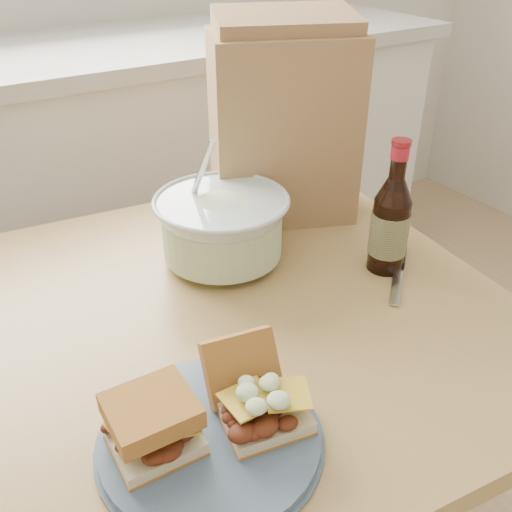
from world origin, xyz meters
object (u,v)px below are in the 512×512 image
dining_table (239,355)px  coleslaw_bowl (222,230)px  beer_bottle (390,223)px  plate (210,438)px  paper_bag (283,128)px

dining_table → coleslaw_bowl: size_ratio=3.95×
coleslaw_bowl → beer_bottle: (0.23, -0.18, 0.03)m
dining_table → beer_bottle: size_ratio=3.95×
coleslaw_bowl → beer_bottle: 0.29m
plate → beer_bottle: size_ratio=1.11×
dining_table → paper_bag: size_ratio=2.62×
plate → paper_bag: bearing=47.4°
beer_bottle → paper_bag: size_ratio=0.66×
coleslaw_bowl → paper_bag: 0.26m
coleslaw_bowl → beer_bottle: size_ratio=1.00×
paper_bag → dining_table: bearing=-113.4°
beer_bottle → coleslaw_bowl: bearing=143.2°
dining_table → coleslaw_bowl: coleslaw_bowl is taller
beer_bottle → paper_bag: 0.30m
dining_table → paper_bag: paper_bag is taller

